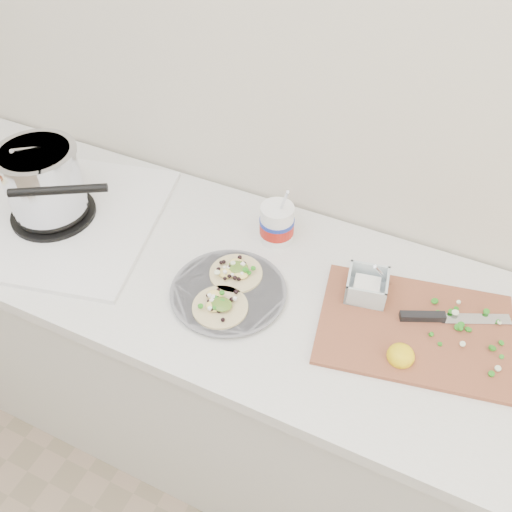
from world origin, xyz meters
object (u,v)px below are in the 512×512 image
at_px(tub, 278,221).
at_px(cutboard, 413,322).
at_px(stove, 47,194).
at_px(taco_plate, 228,290).

xyz_separation_m(tub, cutboard, (0.42, -0.14, -0.05)).
bearing_deg(stove, taco_plate, -17.32).
height_order(stove, cutboard, stove).
distance_m(stove, cutboard, 1.04).
xyz_separation_m(taco_plate, tub, (0.03, 0.24, 0.05)).
relative_size(taco_plate, cutboard, 0.58).
bearing_deg(stove, tub, 4.60).
height_order(taco_plate, tub, tub).
height_order(taco_plate, cutboard, cutboard).
height_order(stove, taco_plate, stove).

